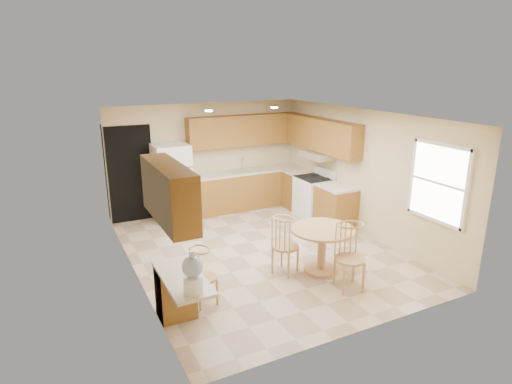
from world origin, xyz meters
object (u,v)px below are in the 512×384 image
chair_table_a (288,241)px  stove (314,197)px  chair_desk (206,273)px  water_crock (193,274)px  chair_table_b (355,253)px  dining_table (322,244)px  refrigerator (172,183)px

chair_table_a → stove: bearing=108.3°
chair_desk → water_crock: water_crock is taller
chair_table_b → chair_table_a: bearing=-44.2°
dining_table → chair_table_a: size_ratio=1.08×
dining_table → chair_table_b: chair_table_b is taller
chair_desk → dining_table: bearing=87.3°
stove → water_crock: water_crock is taller
chair_desk → stove: bearing=118.8°
stove → chair_desk: size_ratio=1.28×
chair_table_a → chair_desk: 1.55m
chair_table_a → chair_desk: size_ratio=1.13×
chair_table_b → chair_desk: 2.21m
chair_table_b → chair_desk: size_ratio=1.21×
chair_table_a → chair_desk: (-1.52, -0.30, -0.07)m
chair_table_b → dining_table: bearing=-73.9°
refrigerator → water_crock: 4.64m
stove → dining_table: 2.71m
chair_table_b → water_crock: water_crock is taller
dining_table → chair_desk: bearing=-176.2°
dining_table → chair_desk: size_ratio=1.22×
water_crock → refrigerator: bearing=76.9°
dining_table → water_crock: water_crock is taller
stove → dining_table: stove is taller
refrigerator → stove: (2.88, -1.22, -0.38)m
refrigerator → water_crock: bearing=-103.1°
stove → chair_desk: (-3.47, -2.46, 0.05)m
chair_table_a → water_crock: 2.31m
chair_table_b → chair_desk: (-2.12, 0.61, -0.11)m
refrigerator → chair_desk: size_ratio=1.98×
refrigerator → chair_table_b: (1.52, -4.29, -0.22)m
dining_table → chair_table_a: bearing=164.0°
refrigerator → chair_table_a: size_ratio=1.75×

